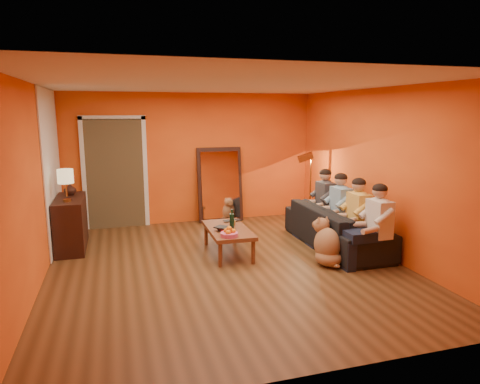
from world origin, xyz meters
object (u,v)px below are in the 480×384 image
object	(u,v)px
table_lamp	(66,185)
vase	(70,189)
person_far_right	(325,202)
person_mid_right	(341,209)
sofa	(336,227)
person_far_left	(379,225)
coffee_table	(228,241)
wine_bottle	(232,219)
mirror_frame	(220,185)
laptop	(233,221)
sideboard	(71,223)
dog	(327,241)
tumbler	(233,223)
person_mid_left	(358,216)
floor_lamp	(310,191)

from	to	relation	value
table_lamp	vase	distance (m)	0.57
person_far_right	person_mid_right	bearing A→B (deg)	-90.00
sofa	person_far_right	xyz separation A→B (m)	(0.13, 0.65, 0.28)
table_lamp	person_far_left	world-z (taller)	table_lamp
coffee_table	wine_bottle	world-z (taller)	wine_bottle
mirror_frame	laptop	size ratio (longest dim) A/B	5.10
sideboard	coffee_table	distance (m)	2.62
sofa	person_far_left	size ratio (longest dim) A/B	1.88
mirror_frame	person_far_left	world-z (taller)	mirror_frame
sofa	person_far_left	distance (m)	1.05
sideboard	person_mid_right	distance (m)	4.49
table_lamp	wine_bottle	size ratio (longest dim) A/B	1.65
dog	laptop	world-z (taller)	dog
laptop	mirror_frame	bearing A→B (deg)	77.75
person_mid_right	dog	bearing A→B (deg)	-128.91
sofa	tumbler	world-z (taller)	sofa
table_lamp	sofa	xyz separation A→B (m)	(4.24, -0.84, -0.77)
sideboard	wine_bottle	distance (m)	2.68
sideboard	table_lamp	distance (m)	0.74
person_far_right	tumbler	world-z (taller)	person_far_right
vase	tumbler	bearing A→B (deg)	-24.16
tumbler	person_mid_left	bearing A→B (deg)	-20.85
person_mid_right	wine_bottle	world-z (taller)	person_mid_right
person_far_left	wine_bottle	size ratio (longest dim) A/B	3.94
mirror_frame	table_lamp	bearing A→B (deg)	-153.68
sofa	vase	distance (m)	4.50
floor_lamp	dog	size ratio (longest dim) A/B	2.03
coffee_table	person_far_right	bearing A→B (deg)	15.88
person_mid_right	floor_lamp	bearing A→B (deg)	91.54
table_lamp	sofa	world-z (taller)	table_lamp
coffee_table	floor_lamp	size ratio (longest dim) A/B	0.85
person_mid_left	tumbler	bearing A→B (deg)	159.15
mirror_frame	person_far_left	size ratio (longest dim) A/B	1.25
person_far_left	laptop	world-z (taller)	person_far_left
vase	dog	bearing A→B (deg)	-30.03
mirror_frame	person_mid_left	size ratio (longest dim) A/B	1.25
laptop	person_mid_right	bearing A→B (deg)	-17.62
dog	person_far_left	xyz separation A→B (m)	(0.68, -0.25, 0.26)
floor_lamp	wine_bottle	world-z (taller)	floor_lamp
sofa	dog	xyz separation A→B (m)	(-0.55, -0.75, 0.02)
person_far_left	wine_bottle	world-z (taller)	person_far_left
coffee_table	vase	world-z (taller)	vase
coffee_table	person_mid_right	xyz separation A→B (m)	(1.96, -0.03, 0.40)
dog	wine_bottle	distance (m)	1.50
table_lamp	tumbler	bearing A→B (deg)	-13.00
mirror_frame	tumbler	size ratio (longest dim) A/B	16.83
coffee_table	person_mid_left	xyz separation A→B (m)	(1.96, -0.58, 0.40)
vase	laptop	bearing A→B (deg)	-19.25
mirror_frame	tumbler	distance (m)	2.00
person_mid_left	vase	size ratio (longest dim) A/B	5.84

